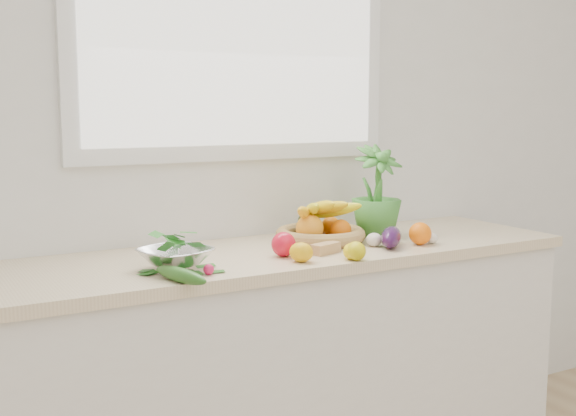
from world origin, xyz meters
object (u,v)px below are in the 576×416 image
apple (284,244)px  colander_with_spinach (175,252)px  cucumber (180,275)px  eggplant (391,237)px  potted_herb (376,190)px  fruit_basket (320,229)px

apple → colander_with_spinach: size_ratio=0.31×
apple → cucumber: bearing=-158.5°
eggplant → potted_herb: 0.27m
apple → eggplant: 0.42m
eggplant → cucumber: (-0.85, -0.12, -0.02)m
apple → fruit_basket: 0.29m
colander_with_spinach → apple: bearing=1.9°
fruit_basket → colander_with_spinach: (-0.63, -0.17, 0.01)m
eggplant → fruit_basket: fruit_basket is taller
eggplant → colander_with_spinach: (-0.81, 0.04, 0.02)m
potted_herb → colander_with_spinach: (-0.89, -0.17, -0.12)m
cucumber → apple: bearing=21.5°
apple → eggplant: apple is taller
cucumber → eggplant: bearing=8.1°
eggplant → apple: bearing=173.2°
apple → cucumber: size_ratio=0.36×
potted_herb → fruit_basket: (-0.26, -0.00, -0.13)m
fruit_basket → colander_with_spinach: bearing=-164.9°
potted_herb → colander_with_spinach: bearing=-169.0°
cucumber → fruit_basket: size_ratio=0.66×
apple → potted_herb: bearing=17.7°
apple → potted_herb: (0.50, 0.16, 0.14)m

